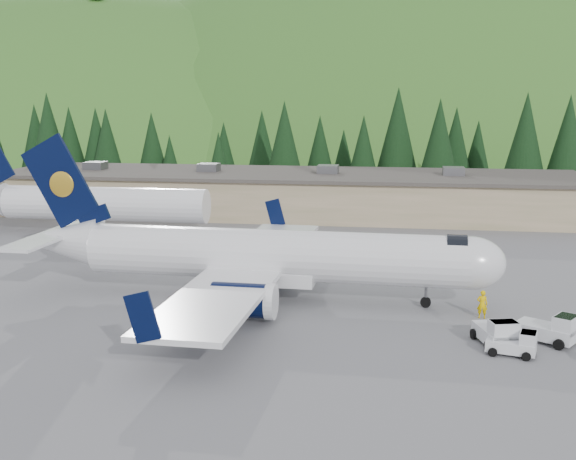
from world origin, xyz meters
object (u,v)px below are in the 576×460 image
(baggage_tug_a, at_px, (516,344))
(baggage_tug_b, at_px, (551,330))
(second_airliner, at_px, (80,202))
(terminal_building, at_px, (288,193))
(ramp_worker, at_px, (482,304))
(airliner, at_px, (261,256))
(baggage_tug_d, at_px, (498,333))

(baggage_tug_a, bearing_deg, baggage_tug_b, 60.06)
(second_airliner, xyz_separation_m, terminal_building, (19.91, 16.00, -0.70))
(baggage_tug_a, relative_size, ramp_worker, 1.56)
(airliner, distance_m, terminal_building, 38.18)
(baggage_tug_a, relative_size, baggage_tug_d, 0.81)
(ramp_worker, bearing_deg, baggage_tug_b, 131.44)
(airliner, xyz_separation_m, baggage_tug_d, (15.62, -7.79, -2.34))
(baggage_tug_a, xyz_separation_m, ramp_worker, (-1.15, 6.81, 0.30))
(second_airliner, bearing_deg, airliner, -42.60)
(baggage_tug_a, distance_m, baggage_tug_d, 1.59)
(baggage_tug_a, relative_size, terminal_building, 0.04)
(airliner, height_order, baggage_tug_b, airliner)
(airliner, xyz_separation_m, second_airliner, (-23.89, 21.97, 0.18))
(baggage_tug_b, distance_m, terminal_building, 50.15)
(baggage_tug_d, bearing_deg, baggage_tug_a, 16.83)
(airliner, bearing_deg, second_airliner, 139.25)
(baggage_tug_a, bearing_deg, terminal_building, 127.72)
(airliner, bearing_deg, baggage_tug_a, -27.13)
(airliner, height_order, baggage_tug_a, airliner)
(ramp_worker, bearing_deg, baggage_tug_a, 101.68)
(airliner, xyz_separation_m, baggage_tug_a, (16.47, -9.12, -2.49))
(second_airliner, distance_m, baggage_tug_b, 51.51)
(baggage_tug_a, relative_size, baggage_tug_b, 0.77)
(baggage_tug_a, xyz_separation_m, terminal_building, (-20.44, 47.09, 1.97))
(baggage_tug_b, bearing_deg, terminal_building, 149.14)
(second_airliner, xyz_separation_m, ramp_worker, (39.20, -24.28, -2.37))
(airliner, height_order, terminal_building, airliner)
(second_airliner, relative_size, baggage_tug_d, 7.47)
(baggage_tug_b, bearing_deg, second_airliner, 178.24)
(baggage_tug_b, relative_size, ramp_worker, 2.02)
(airliner, distance_m, second_airliner, 32.45)
(terminal_building, bearing_deg, second_airliner, -141.22)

